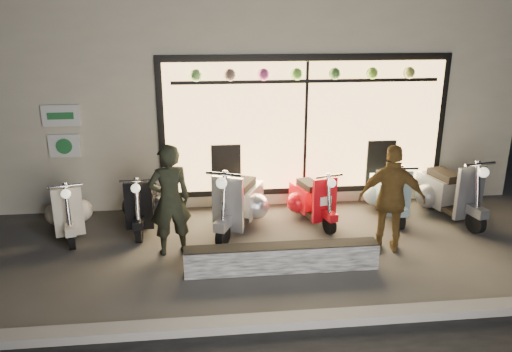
{
  "coord_description": "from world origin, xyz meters",
  "views": [
    {
      "loc": [
        -1.12,
        -7.06,
        3.55
      ],
      "look_at": [
        -0.28,
        0.6,
        1.05
      ],
      "focal_mm": 35.0,
      "sensor_mm": 36.0,
      "label": 1
    }
  ],
  "objects_px": {
    "graffiti_barrier": "(282,258)",
    "woman": "(392,199)",
    "scooter_red": "(310,198)",
    "scooter_silver": "(241,201)",
    "man": "(170,200)"
  },
  "relations": [
    {
      "from": "graffiti_barrier",
      "to": "woman",
      "type": "height_order",
      "value": "woman"
    },
    {
      "from": "graffiti_barrier",
      "to": "woman",
      "type": "bearing_deg",
      "value": 14.77
    },
    {
      "from": "scooter_silver",
      "to": "man",
      "type": "bearing_deg",
      "value": -117.69
    },
    {
      "from": "scooter_silver",
      "to": "man",
      "type": "height_order",
      "value": "man"
    },
    {
      "from": "graffiti_barrier",
      "to": "man",
      "type": "bearing_deg",
      "value": 154.83
    },
    {
      "from": "graffiti_barrier",
      "to": "man",
      "type": "xyz_separation_m",
      "value": [
        -1.61,
        0.75,
        0.67
      ]
    },
    {
      "from": "scooter_silver",
      "to": "woman",
      "type": "relative_size",
      "value": 0.93
    },
    {
      "from": "man",
      "to": "woman",
      "type": "bearing_deg",
      "value": 160.89
    },
    {
      "from": "man",
      "to": "woman",
      "type": "relative_size",
      "value": 1.02
    },
    {
      "from": "scooter_red",
      "to": "woman",
      "type": "xyz_separation_m",
      "value": [
        0.95,
        -1.4,
        0.46
      ]
    },
    {
      "from": "graffiti_barrier",
      "to": "scooter_red",
      "type": "distance_m",
      "value": 2.05
    },
    {
      "from": "graffiti_barrier",
      "to": "scooter_silver",
      "type": "xyz_separation_m",
      "value": [
        -0.46,
        1.65,
        0.27
      ]
    },
    {
      "from": "graffiti_barrier",
      "to": "scooter_red",
      "type": "bearing_deg",
      "value": 66.37
    },
    {
      "from": "woman",
      "to": "scooter_red",
      "type": "bearing_deg",
      "value": -39.93
    },
    {
      "from": "scooter_silver",
      "to": "graffiti_barrier",
      "type": "bearing_deg",
      "value": -50.07
    }
  ]
}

